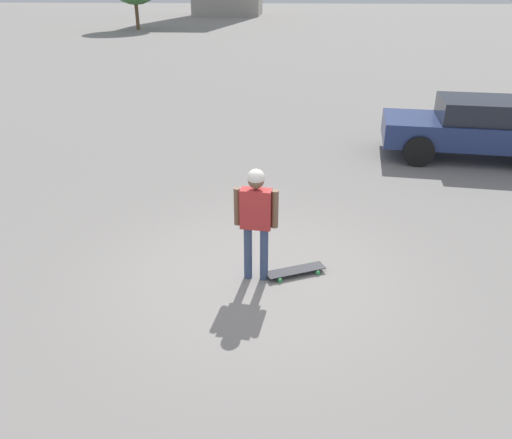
% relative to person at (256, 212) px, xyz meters
% --- Properties ---
extents(ground_plane, '(220.00, 220.00, 0.00)m').
position_rel_person_xyz_m(ground_plane, '(0.00, 0.00, -1.07)').
color(ground_plane, gray).
extents(person, '(0.24, 0.62, 1.69)m').
position_rel_person_xyz_m(person, '(0.00, 0.00, 0.00)').
color(person, '#38476B').
rests_on(person, ground_plane).
extents(skateboard, '(0.58, 0.91, 0.08)m').
position_rel_person_xyz_m(skateboard, '(0.15, -0.58, -1.00)').
color(skateboard, '#232328').
rests_on(skateboard, ground_plane).
extents(car_parked_near, '(2.39, 4.43, 1.45)m').
position_rel_person_xyz_m(car_parked_near, '(6.00, -4.86, -0.30)').
color(car_parked_near, navy).
rests_on(car_parked_near, ground_plane).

